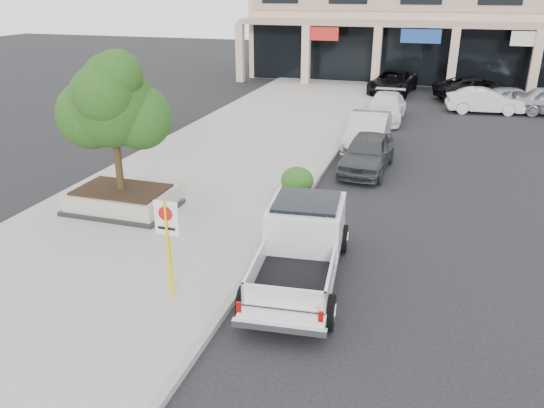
{
  "coord_description": "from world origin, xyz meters",
  "views": [
    {
      "loc": [
        2.36,
        -10.85,
        6.55
      ],
      "look_at": [
        -1.52,
        1.5,
        1.26
      ],
      "focal_mm": 35.0,
      "sensor_mm": 36.0,
      "label": 1
    }
  ],
  "objects_px": {
    "planter": "(123,199)",
    "lot_car_b": "(485,101)",
    "no_parking_sign": "(168,236)",
    "lot_car_e": "(512,98)",
    "curb_car_c": "(385,107)",
    "curb_car_b": "(368,131)",
    "pickup_truck": "(300,248)",
    "curb_car_a": "(367,153)",
    "curb_car_d": "(393,82)",
    "lot_car_d": "(480,89)",
    "planter_tree": "(119,104)"
  },
  "relations": [
    {
      "from": "planter",
      "to": "lot_car_b",
      "type": "distance_m",
      "value": 21.96
    },
    {
      "from": "no_parking_sign",
      "to": "lot_car_e",
      "type": "relative_size",
      "value": 0.59
    },
    {
      "from": "curb_car_c",
      "to": "lot_car_b",
      "type": "height_order",
      "value": "curb_car_c"
    },
    {
      "from": "curb_car_b",
      "to": "pickup_truck",
      "type": "bearing_deg",
      "value": -89.89
    },
    {
      "from": "no_parking_sign",
      "to": "lot_car_b",
      "type": "height_order",
      "value": "no_parking_sign"
    },
    {
      "from": "curb_car_a",
      "to": "curb_car_b",
      "type": "xyz_separation_m",
      "value": [
        -0.4,
        3.14,
        0.04
      ]
    },
    {
      "from": "curb_car_b",
      "to": "lot_car_b",
      "type": "relative_size",
      "value": 1.11
    },
    {
      "from": "no_parking_sign",
      "to": "curb_car_d",
      "type": "height_order",
      "value": "no_parking_sign"
    },
    {
      "from": "planter",
      "to": "curb_car_a",
      "type": "height_order",
      "value": "curb_car_a"
    },
    {
      "from": "planter",
      "to": "pickup_truck",
      "type": "xyz_separation_m",
      "value": [
        6.28,
        -2.32,
        0.38
      ]
    },
    {
      "from": "curb_car_a",
      "to": "curb_car_d",
      "type": "bearing_deg",
      "value": 95.2
    },
    {
      "from": "lot_car_d",
      "to": "lot_car_e",
      "type": "relative_size",
      "value": 1.41
    },
    {
      "from": "curb_car_d",
      "to": "lot_car_d",
      "type": "bearing_deg",
      "value": -2.57
    },
    {
      "from": "curb_car_a",
      "to": "curb_car_c",
      "type": "relative_size",
      "value": 0.87
    },
    {
      "from": "planter",
      "to": "lot_car_d",
      "type": "height_order",
      "value": "lot_car_d"
    },
    {
      "from": "pickup_truck",
      "to": "planter",
      "type": "bearing_deg",
      "value": 153.98
    },
    {
      "from": "lot_car_b",
      "to": "curb_car_a",
      "type": "bearing_deg",
      "value": 151.21
    },
    {
      "from": "pickup_truck",
      "to": "no_parking_sign",
      "type": "bearing_deg",
      "value": -150.09
    },
    {
      "from": "lot_car_d",
      "to": "curb_car_b",
      "type": "bearing_deg",
      "value": 133.83
    },
    {
      "from": "curb_car_b",
      "to": "curb_car_d",
      "type": "xyz_separation_m",
      "value": [
        -0.26,
        13.48,
        -0.0
      ]
    },
    {
      "from": "curb_car_b",
      "to": "planter_tree",
      "type": "bearing_deg",
      "value": -122.85
    },
    {
      "from": "planter_tree",
      "to": "curb_car_a",
      "type": "distance_m",
      "value": 9.49
    },
    {
      "from": "lot_car_b",
      "to": "curb_car_b",
      "type": "bearing_deg",
      "value": 142.8
    },
    {
      "from": "no_parking_sign",
      "to": "lot_car_d",
      "type": "relative_size",
      "value": 0.42
    },
    {
      "from": "planter_tree",
      "to": "pickup_truck",
      "type": "bearing_deg",
      "value": -21.91
    },
    {
      "from": "planter",
      "to": "planter_tree",
      "type": "height_order",
      "value": "planter_tree"
    },
    {
      "from": "curb_car_a",
      "to": "curb_car_c",
      "type": "xyz_separation_m",
      "value": [
        -0.27,
        8.7,
        -0.02
      ]
    },
    {
      "from": "curb_car_b",
      "to": "lot_car_b",
      "type": "xyz_separation_m",
      "value": [
        5.26,
        9.06,
        -0.08
      ]
    },
    {
      "from": "curb_car_d",
      "to": "lot_car_b",
      "type": "bearing_deg",
      "value": -32.22
    },
    {
      "from": "curb_car_d",
      "to": "lot_car_e",
      "type": "bearing_deg",
      "value": -15.88
    },
    {
      "from": "curb_car_a",
      "to": "curb_car_c",
      "type": "height_order",
      "value": "curb_car_a"
    },
    {
      "from": "curb_car_d",
      "to": "pickup_truck",
      "type": "bearing_deg",
      "value": -82.87
    },
    {
      "from": "curb_car_a",
      "to": "pickup_truck",
      "type": "bearing_deg",
      "value": -89.37
    },
    {
      "from": "pickup_truck",
      "to": "curb_car_c",
      "type": "bearing_deg",
      "value": 83.96
    },
    {
      "from": "lot_car_b",
      "to": "pickup_truck",
      "type": "bearing_deg",
      "value": 158.99
    },
    {
      "from": "planter_tree",
      "to": "pickup_truck",
      "type": "height_order",
      "value": "planter_tree"
    },
    {
      "from": "curb_car_c",
      "to": "curb_car_d",
      "type": "relative_size",
      "value": 0.88
    },
    {
      "from": "curb_car_a",
      "to": "lot_car_b",
      "type": "xyz_separation_m",
      "value": [
        4.86,
        12.21,
        -0.03
      ]
    },
    {
      "from": "planter_tree",
      "to": "no_parking_sign",
      "type": "distance_m",
      "value": 5.89
    },
    {
      "from": "pickup_truck",
      "to": "lot_car_b",
      "type": "relative_size",
      "value": 1.32
    },
    {
      "from": "curb_car_d",
      "to": "curb_car_b",
      "type": "bearing_deg",
      "value": -82.45
    },
    {
      "from": "curb_car_b",
      "to": "curb_car_c",
      "type": "bearing_deg",
      "value": 88.59
    },
    {
      "from": "curb_car_c",
      "to": "lot_car_d",
      "type": "distance_m",
      "value": 8.66
    },
    {
      "from": "lot_car_d",
      "to": "lot_car_b",
      "type": "bearing_deg",
      "value": 157.76
    },
    {
      "from": "curb_car_b",
      "to": "curb_car_c",
      "type": "relative_size",
      "value": 0.96
    },
    {
      "from": "curb_car_a",
      "to": "lot_car_b",
      "type": "bearing_deg",
      "value": 71.24
    },
    {
      "from": "curb_car_d",
      "to": "lot_car_d",
      "type": "relative_size",
      "value": 0.99
    },
    {
      "from": "curb_car_b",
      "to": "lot_car_d",
      "type": "xyz_separation_m",
      "value": [
        5.15,
        12.62,
        0.01
      ]
    },
    {
      "from": "lot_car_b",
      "to": "lot_car_e",
      "type": "xyz_separation_m",
      "value": [
        1.57,
        1.5,
        -0.01
      ]
    },
    {
      "from": "curb_car_c",
      "to": "lot_car_d",
      "type": "xyz_separation_m",
      "value": [
        5.02,
        7.06,
        0.07
      ]
    }
  ]
}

